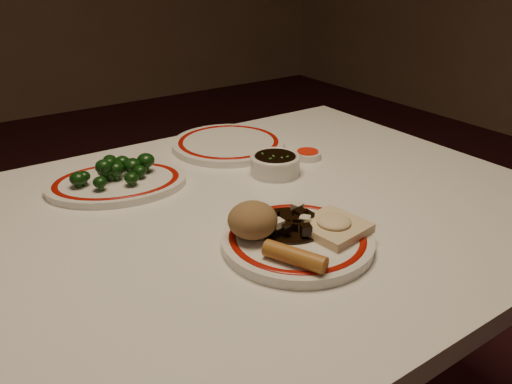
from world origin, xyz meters
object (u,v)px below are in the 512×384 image
at_px(rice_mound, 253,220).
at_px(fried_wonton, 334,226).
at_px(broccoli_pile, 115,169).
at_px(soy_bowl, 275,165).
at_px(spring_roll, 295,256).
at_px(stirfry_heap, 293,222).
at_px(broccoli_plate, 117,183).
at_px(main_plate, 297,240).
at_px(dining_table, 243,250).

relative_size(rice_mound, fried_wonton, 0.74).
distance_m(broccoli_pile, soy_bowl, 0.34).
bearing_deg(spring_roll, rice_mound, 68.28).
bearing_deg(spring_roll, fried_wonton, -5.24).
bearing_deg(broccoli_pile, stirfry_heap, -64.59).
bearing_deg(fried_wonton, spring_roll, -160.72).
xyz_separation_m(rice_mound, broccoli_plate, (-0.10, 0.35, -0.04)).
xyz_separation_m(main_plate, broccoli_plate, (-0.16, 0.39, -0.00)).
bearing_deg(dining_table, broccoli_plate, 124.72).
distance_m(main_plate, rice_mound, 0.08).
distance_m(rice_mound, broccoli_pile, 0.37).
distance_m(dining_table, main_plate, 0.19).
bearing_deg(main_plate, fried_wonton, -21.29).
xyz_separation_m(main_plate, spring_roll, (-0.06, -0.06, 0.02)).
height_order(fried_wonton, broccoli_plate, fried_wonton).
bearing_deg(main_plate, spring_roll, -131.57).
relative_size(dining_table, broccoli_pile, 6.75).
xyz_separation_m(main_plate, stirfry_heap, (0.01, 0.03, 0.02)).
bearing_deg(soy_bowl, stirfry_heap, -120.04).
distance_m(spring_roll, soy_bowl, 0.38).
height_order(rice_mound, broccoli_pile, rice_mound).
bearing_deg(stirfry_heap, main_plate, -113.72).
relative_size(fried_wonton, stirfry_heap, 0.90).
xyz_separation_m(rice_mound, fried_wonton, (0.12, -0.06, -0.02)).
distance_m(spring_roll, broccoli_pile, 0.47).
relative_size(spring_roll, stirfry_heap, 0.80).
xyz_separation_m(spring_roll, stirfry_heap, (0.07, 0.09, -0.00)).
relative_size(dining_table, broccoli_plate, 3.57).
height_order(stirfry_heap, broccoli_plate, stirfry_heap).
relative_size(dining_table, soy_bowl, 11.12).
bearing_deg(rice_mound, stirfry_heap, -10.77).
bearing_deg(spring_roll, stirfry_heap, 28.58).
xyz_separation_m(fried_wonton, soy_bowl, (0.09, 0.28, -0.01)).
height_order(main_plate, soy_bowl, soy_bowl).
bearing_deg(fried_wonton, broccoli_plate, 118.32).
relative_size(rice_mound, broccoli_plate, 0.24).
distance_m(main_plate, stirfry_heap, 0.03).
bearing_deg(broccoli_pile, rice_mound, -73.96).
xyz_separation_m(dining_table, broccoli_pile, (-0.16, 0.23, 0.13)).
bearing_deg(rice_mound, broccoli_plate, 106.50).
bearing_deg(fried_wonton, dining_table, 109.02).
bearing_deg(main_plate, soy_bowl, 60.59).
height_order(main_plate, broccoli_pile, broccoli_pile).
relative_size(stirfry_heap, broccoli_plate, 0.37).
height_order(fried_wonton, stirfry_heap, stirfry_heap).
distance_m(dining_table, fried_wonton, 0.23).
xyz_separation_m(broccoli_plate, broccoli_pile, (0.00, 0.00, 0.03)).
height_order(dining_table, fried_wonton, fried_wonton).
bearing_deg(main_plate, dining_table, 91.58).
distance_m(dining_table, broccoli_pile, 0.31).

